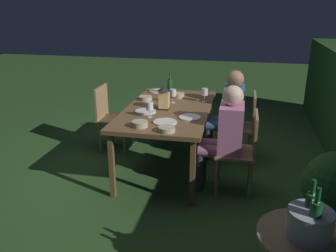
{
  "coord_description": "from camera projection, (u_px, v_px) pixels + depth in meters",
  "views": [
    {
      "loc": [
        3.85,
        0.81,
        1.95
      ],
      "look_at": [
        0.0,
        0.0,
        0.53
      ],
      "focal_mm": 37.64,
      "sensor_mm": 36.0,
      "label": 1
    }
  ],
  "objects": [
    {
      "name": "chair_side_right_a",
      "position": [
        243.0,
        124.0,
        4.39
      ],
      "size": [
        0.42,
        0.4,
        0.87
      ],
      "color": "#9E7A51",
      "rests_on": "ground"
    },
    {
      "name": "dining_table",
      "position": [
        168.0,
        112.0,
        4.12
      ],
      "size": [
        1.76,
        0.97,
        0.76
      ],
      "color": "brown",
      "rests_on": "ground"
    },
    {
      "name": "bowl_bread",
      "position": [
        140.0,
        124.0,
        3.49
      ],
      "size": [
        0.16,
        0.16,
        0.06
      ],
      "color": "#BCAD8E",
      "rests_on": "dining_table"
    },
    {
      "name": "ground_plane",
      "position": [
        168.0,
        166.0,
        4.36
      ],
      "size": [
        16.0,
        16.0,
        0.0
      ],
      "primitive_type": "plane",
      "color": "#2D5123"
    },
    {
      "name": "chair_side_right_b",
      "position": [
        242.0,
        148.0,
        3.66
      ],
      "size": [
        0.42,
        0.4,
        0.87
      ],
      "color": "#9E7A51",
      "rests_on": "ground"
    },
    {
      "name": "bowl_salad",
      "position": [
        167.0,
        129.0,
        3.36
      ],
      "size": [
        0.16,
        0.16,
        0.05
      ],
      "color": "#BCAD8E",
      "rests_on": "dining_table"
    },
    {
      "name": "plate_c",
      "position": [
        190.0,
        117.0,
        3.75
      ],
      "size": [
        0.23,
        0.23,
        0.01
      ],
      "primitive_type": "cylinder",
      "color": "white",
      "rests_on": "dining_table"
    },
    {
      "name": "green_bottle_on_table",
      "position": [
        170.0,
        86.0,
        4.64
      ],
      "size": [
        0.07,
        0.07,
        0.29
      ],
      "color": "#195128",
      "rests_on": "dining_table"
    },
    {
      "name": "plate_a",
      "position": [
        158.0,
        91.0,
        4.82
      ],
      "size": [
        0.24,
        0.24,
        0.01
      ],
      "primitive_type": "cylinder",
      "color": "white",
      "rests_on": "dining_table"
    },
    {
      "name": "bowl_olives",
      "position": [
        145.0,
        98.0,
        4.42
      ],
      "size": [
        0.17,
        0.17,
        0.05
      ],
      "color": "#BCAD8E",
      "rests_on": "dining_table"
    },
    {
      "name": "person_in_blue",
      "position": [
        228.0,
        111.0,
        4.38
      ],
      "size": [
        0.38,
        0.47,
        1.15
      ],
      "color": "#426699",
      "rests_on": "ground"
    },
    {
      "name": "ice_bucket",
      "position": [
        310.0,
        221.0,
        2.02
      ],
      "size": [
        0.26,
        0.26,
        0.34
      ],
      "color": "#B2B7BF",
      "rests_on": "side_table"
    },
    {
      "name": "wine_glass_c",
      "position": [
        173.0,
        93.0,
        4.26
      ],
      "size": [
        0.08,
        0.08,
        0.17
      ],
      "color": "silver",
      "rests_on": "dining_table"
    },
    {
      "name": "plate_b",
      "position": [
        165.0,
        122.0,
        3.6
      ],
      "size": [
        0.24,
        0.24,
        0.01
      ],
      "primitive_type": "cylinder",
      "color": "silver",
      "rests_on": "dining_table"
    },
    {
      "name": "chair_side_left_a",
      "position": [
        110.0,
        115.0,
        4.73
      ],
      "size": [
        0.42,
        0.4,
        0.87
      ],
      "color": "#9E7A51",
      "rests_on": "ground"
    },
    {
      "name": "wine_glass_a",
      "position": [
        205.0,
        93.0,
        4.3
      ],
      "size": [
        0.08,
        0.08,
        0.17
      ],
      "color": "silver",
      "rests_on": "dining_table"
    },
    {
      "name": "bowl_dip",
      "position": [
        179.0,
        95.0,
        4.53
      ],
      "size": [
        0.15,
        0.15,
        0.06
      ],
      "color": "#BCAD8E",
      "rests_on": "dining_table"
    },
    {
      "name": "wine_glass_b",
      "position": [
        150.0,
        107.0,
        3.73
      ],
      "size": [
        0.08,
        0.08,
        0.17
      ],
      "color": "silver",
      "rests_on": "dining_table"
    },
    {
      "name": "person_in_pink",
      "position": [
        224.0,
        133.0,
        3.65
      ],
      "size": [
        0.38,
        0.47,
        1.15
      ],
      "color": "#C675A3",
      "rests_on": "ground"
    },
    {
      "name": "lantern_centerpiece",
      "position": [
        164.0,
        96.0,
        4.01
      ],
      "size": [
        0.15,
        0.15,
        0.27
      ],
      "color": "black",
      "rests_on": "dining_table"
    },
    {
      "name": "plate_d",
      "position": [
        145.0,
        111.0,
        3.95
      ],
      "size": [
        0.24,
        0.24,
        0.01
      ],
      "primitive_type": "cylinder",
      "color": "silver",
      "rests_on": "dining_table"
    }
  ]
}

